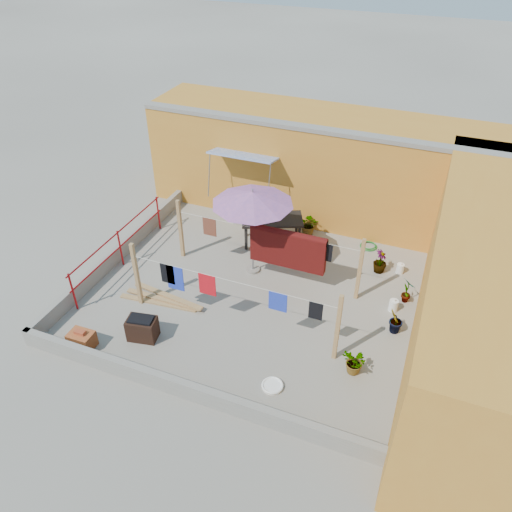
% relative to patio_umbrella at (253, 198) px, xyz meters
% --- Properties ---
extents(ground, '(80.00, 80.00, 0.00)m').
position_rel_patio_umbrella_xyz_m(ground, '(0.38, -0.88, -2.26)').
color(ground, '#9E998E').
rests_on(ground, ground).
extents(wall_back, '(11.00, 3.27, 3.21)m').
position_rel_patio_umbrella_xyz_m(wall_back, '(0.88, 3.81, -0.65)').
color(wall_back, '#C6812B').
rests_on(wall_back, ground).
extents(wall_right, '(2.40, 9.00, 3.20)m').
position_rel_patio_umbrella_xyz_m(wall_right, '(5.58, -0.88, -0.66)').
color(wall_right, '#C6812B').
rests_on(wall_right, ground).
extents(parapet_front, '(8.30, 0.16, 0.44)m').
position_rel_patio_umbrella_xyz_m(parapet_front, '(0.38, -4.46, -2.04)').
color(parapet_front, gray).
rests_on(parapet_front, ground).
extents(parapet_left, '(0.16, 7.30, 0.44)m').
position_rel_patio_umbrella_xyz_m(parapet_left, '(-3.70, -0.88, -2.04)').
color(parapet_left, gray).
rests_on(parapet_left, ground).
extents(red_railing, '(0.05, 4.20, 1.10)m').
position_rel_patio_umbrella_xyz_m(red_railing, '(-3.47, -1.08, -1.54)').
color(red_railing, '#9E0F13').
rests_on(red_railing, ground).
extents(clothesline_rig, '(5.09, 2.35, 1.80)m').
position_rel_patio_umbrella_xyz_m(clothesline_rig, '(0.88, -0.30, -1.25)').
color(clothesline_rig, tan).
rests_on(clothesline_rig, ground).
extents(patio_umbrella, '(2.44, 2.44, 2.51)m').
position_rel_patio_umbrella_xyz_m(patio_umbrella, '(0.00, 0.00, 0.00)').
color(patio_umbrella, gray).
rests_on(patio_umbrella, ground).
extents(outdoor_table, '(1.95, 1.50, 0.82)m').
position_rel_patio_umbrella_xyz_m(outdoor_table, '(-0.01, 1.50, -1.52)').
color(outdoor_table, black).
rests_on(outdoor_table, ground).
extents(brick_stack, '(0.57, 0.42, 0.49)m').
position_rel_patio_umbrella_xyz_m(brick_stack, '(-2.52, -4.08, -2.05)').
color(brick_stack, '#B15828').
rests_on(brick_stack, ground).
extents(lumber_pile, '(2.23, 0.62, 0.13)m').
position_rel_patio_umbrella_xyz_m(lumber_pile, '(-1.63, -2.04, -2.19)').
color(lumber_pile, tan).
rests_on(lumber_pile, ground).
extents(brazier, '(0.73, 0.56, 0.60)m').
position_rel_patio_umbrella_xyz_m(brazier, '(-1.40, -3.32, -1.97)').
color(brazier, black).
rests_on(brazier, ground).
extents(white_basin, '(0.46, 0.46, 0.08)m').
position_rel_patio_umbrella_xyz_m(white_basin, '(1.89, -3.58, -2.21)').
color(white_basin, white).
rests_on(white_basin, ground).
extents(water_jug_a, '(0.23, 0.23, 0.35)m').
position_rel_patio_umbrella_xyz_m(water_jug_a, '(3.84, -0.22, -2.10)').
color(water_jug_a, white).
rests_on(water_jug_a, ground).
extents(water_jug_b, '(0.20, 0.20, 0.32)m').
position_rel_patio_umbrella_xyz_m(water_jug_b, '(3.76, 1.40, -2.12)').
color(water_jug_b, white).
rests_on(water_jug_b, ground).
extents(green_hose, '(0.50, 0.50, 0.07)m').
position_rel_patio_umbrella_xyz_m(green_hose, '(2.73, 2.32, -2.22)').
color(green_hose, '#197425').
rests_on(green_hose, ground).
extents(plant_back_a, '(0.64, 0.56, 0.70)m').
position_rel_patio_umbrella_xyz_m(plant_back_a, '(0.89, 2.32, -1.91)').
color(plant_back_a, '#1C5017').
rests_on(plant_back_a, ground).
extents(plant_back_b, '(0.40, 0.40, 0.66)m').
position_rel_patio_umbrella_xyz_m(plant_back_b, '(3.21, 1.24, -1.92)').
color(plant_back_b, '#1C5017').
rests_on(plant_back_b, ground).
extents(plant_right_a, '(0.45, 0.47, 0.75)m').
position_rel_patio_umbrella_xyz_m(plant_right_a, '(4.08, 0.23, -1.88)').
color(plant_right_a, '#1C5017').
rests_on(plant_right_a, ground).
extents(plant_right_b, '(0.37, 0.44, 0.71)m').
position_rel_patio_umbrella_xyz_m(plant_right_b, '(3.98, -1.00, -1.90)').
color(plant_right_b, '#1C5017').
rests_on(plant_right_b, ground).
extents(plant_right_c, '(0.72, 0.71, 0.60)m').
position_rel_patio_umbrella_xyz_m(plant_right_c, '(3.39, -2.55, -1.96)').
color(plant_right_c, '#1C5017').
rests_on(plant_right_c, ground).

